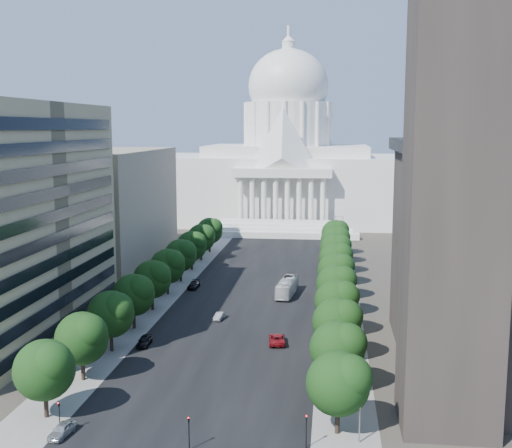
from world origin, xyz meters
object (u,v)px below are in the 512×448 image
at_px(car_dark_b, 194,285).
at_px(city_bus, 287,287).
at_px(car_silver, 219,316).
at_px(car_parked, 62,430).
at_px(car_dark_a, 144,341).
at_px(car_red, 277,339).

distance_m(car_dark_b, city_bus, 21.50).
bearing_deg(city_bus, car_silver, -114.32).
xyz_separation_m(car_dark_b, car_parked, (-0.50, -70.13, 0.00)).
relative_size(car_silver, city_bus, 0.31).
bearing_deg(city_bus, car_dark_a, -114.81).
bearing_deg(car_parked, car_dark_a, 96.84).
xyz_separation_m(car_dark_b, city_bus, (21.21, -3.38, 1.00)).
bearing_deg(car_dark_b, car_dark_a, -88.82).
distance_m(car_silver, car_red, 17.14).
relative_size(car_dark_a, car_red, 0.82).
distance_m(car_dark_a, car_red, 22.01).
bearing_deg(car_dark_a, car_dark_b, 88.48).
bearing_deg(car_dark_a, car_silver, 56.67).
height_order(car_dark_a, city_bus, city_bus).
bearing_deg(car_parked, car_dark_b, 97.33).
height_order(car_red, car_dark_b, car_red).
relative_size(car_red, city_bus, 0.46).
distance_m(car_silver, car_dark_b, 24.62).
relative_size(car_red, car_dark_b, 1.11).
relative_size(car_parked, city_bus, 0.35).
xyz_separation_m(car_parked, city_bus, (21.71, 66.75, 1.00)).
bearing_deg(car_dark_b, car_red, -56.90).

